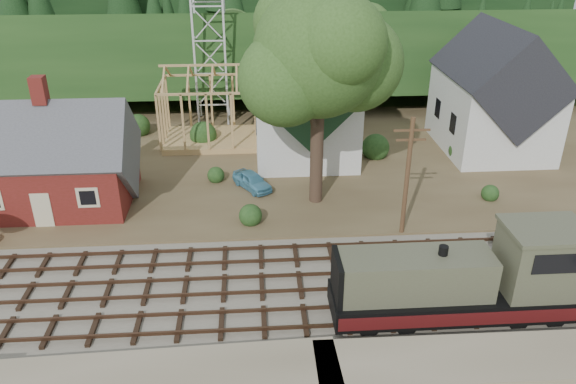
{
  "coord_description": "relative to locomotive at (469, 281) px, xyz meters",
  "views": [
    {
      "loc": [
        -2.42,
        -25.31,
        18.56
      ],
      "look_at": [
        -0.25,
        6.0,
        3.0
      ],
      "focal_mm": 35.0,
      "sensor_mm": 36.0,
      "label": 1
    }
  ],
  "objects": [
    {
      "name": "lattice_tower",
      "position": [
        -14.15,
        31.0,
        7.84
      ],
      "size": [
        3.2,
        3.2,
        12.12
      ],
      "color": "silver",
      "rests_on": "village_flat"
    },
    {
      "name": "ridge",
      "position": [
        -8.15,
        61.0,
        -2.19
      ],
      "size": [
        80.0,
        20.0,
        12.0
      ],
      "primitive_type": "cube",
      "color": "black",
      "rests_on": "ground"
    },
    {
      "name": "village_flat",
      "position": [
        -8.15,
        21.0,
        -2.04
      ],
      "size": [
        64.0,
        26.0,
        0.3
      ],
      "primitive_type": "cube",
      "color": "brown",
      "rests_on": "ground"
    },
    {
      "name": "locomotive",
      "position": [
        0.0,
        0.0,
        0.0
      ],
      "size": [
        12.5,
        3.12,
        4.98
      ],
      "color": "black",
      "rests_on": "railroad_bed"
    },
    {
      "name": "railroad_bed",
      "position": [
        -8.15,
        3.0,
        -2.11
      ],
      "size": [
        64.0,
        11.0,
        0.16
      ],
      "primitive_type": "cube",
      "color": "#726B5B",
      "rests_on": "ground"
    },
    {
      "name": "ground",
      "position": [
        -8.15,
        3.0,
        -2.19
      ],
      "size": [
        140.0,
        140.0,
        0.0
      ],
      "primitive_type": "plane",
      "color": "#384C1E",
      "rests_on": "ground"
    },
    {
      "name": "car_blue",
      "position": [
        -10.62,
        15.25,
        -1.27
      ],
      "size": [
        3.25,
        3.91,
        1.26
      ],
      "primitive_type": "imported",
      "rotation": [
        0.0,
        0.0,
        0.57
      ],
      "color": "#59A3BF",
      "rests_on": "village_flat"
    },
    {
      "name": "telegraph_pole_near",
      "position": [
        -1.15,
        8.2,
        2.05
      ],
      "size": [
        2.2,
        0.28,
        8.0
      ],
      "color": "#4C331E",
      "rests_on": "ground"
    },
    {
      "name": "farmhouse",
      "position": [
        9.85,
        22.0,
        2.67
      ],
      "size": [
        8.4,
        10.8,
        10.6
      ],
      "color": "silver",
      "rests_on": "village_flat"
    },
    {
      "name": "church",
      "position": [
        -6.15,
        22.68,
        2.99
      ],
      "size": [
        8.4,
        15.17,
        13.0
      ],
      "color": "silver",
      "rests_on": "village_flat"
    },
    {
      "name": "depot",
      "position": [
        -24.15,
        14.0,
        1.02
      ],
      "size": [
        10.8,
        7.41,
        9.0
      ],
      "color": "#5C1C15",
      "rests_on": "village_flat"
    },
    {
      "name": "big_tree",
      "position": [
        -5.98,
        13.08,
        8.02
      ],
      "size": [
        10.9,
        8.4,
        14.7
      ],
      "color": "#38281E",
      "rests_on": "village_flat"
    },
    {
      "name": "hillside",
      "position": [
        -8.15,
        45.0,
        -2.19
      ],
      "size": [
        70.0,
        28.96,
        12.74
      ],
      "primitive_type": "cube",
      "rotation": [
        -0.17,
        0.0,
        0.0
      ],
      "color": "#1E3F19",
      "rests_on": "ground"
    },
    {
      "name": "timber_frame",
      "position": [
        -14.15,
        25.0,
        1.07
      ],
      "size": [
        8.2,
        6.2,
        6.99
      ],
      "color": "tan",
      "rests_on": "village_flat"
    }
  ]
}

